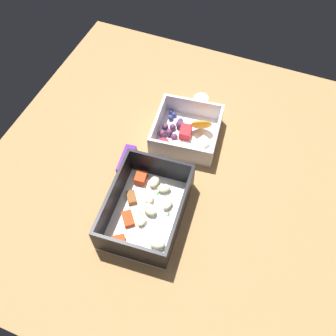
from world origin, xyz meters
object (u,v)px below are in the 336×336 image
fruit_bowl (186,132)px  paper_cup_liner (201,101)px  candy_bar (127,159)px  pasta_container (146,209)px

fruit_bowl → paper_cup_liner: bearing=0.9°
fruit_bowl → candy_bar: 14.46cm
pasta_container → candy_bar: 13.84cm
fruit_bowl → paper_cup_liner: (10.99, 0.18, -0.81)cm
fruit_bowl → paper_cup_liner: size_ratio=4.50×
pasta_container → fruit_bowl: size_ratio=1.31×
pasta_container → candy_bar: (10.22, 9.19, -1.64)cm
fruit_bowl → candy_bar: (-10.78, 9.55, -1.21)cm
candy_bar → paper_cup_liner: size_ratio=2.04×
paper_cup_liner → fruit_bowl: bearing=-179.1°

